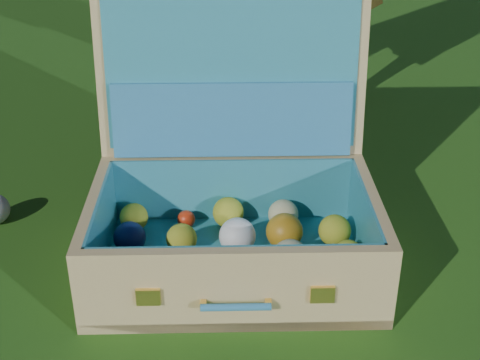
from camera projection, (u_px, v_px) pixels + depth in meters
name	position (u px, v px, depth m)	size (l,w,h in m)	color
ground	(160.00, 252.00, 1.55)	(60.00, 60.00, 0.00)	#215114
suitcase	(233.00, 187.00, 1.48)	(0.70, 0.61, 0.59)	tan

